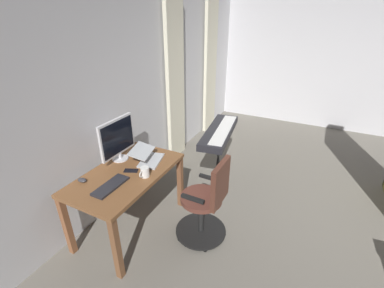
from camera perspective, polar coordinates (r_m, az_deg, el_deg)
The scene contains 15 objects.
ground_plane at distance 3.73m, azimuth 32.70°, elevation -14.87°, with size 8.11×8.11×0.00m, color #69645A.
back_room_partition at distance 3.72m, azimuth -9.73°, elevation 13.45°, with size 6.24×0.10×2.78m, color silver.
left_room_partition at distance 6.13m, azimuth 34.37°, elevation 14.46°, with size 0.10×5.73×2.78m, color silver.
curtain_left_panel at distance 5.36m, azimuth 3.99°, elevation 15.99°, with size 0.48×0.06×2.47m, color beige.
curtain_right_panel at distance 4.16m, azimuth -3.65°, elevation 12.93°, with size 0.46×0.06×2.47m, color beige.
desk at distance 2.88m, azimuth -13.96°, elevation -7.62°, with size 1.24×0.71×0.73m.
office_chair at distance 2.79m, azimuth 3.23°, elevation -12.85°, with size 0.56×0.56×0.97m.
computer_monitor at distance 2.97m, azimuth -15.98°, elevation 1.23°, with size 0.51×0.18×0.48m.
computer_keyboard at distance 2.63m, azimuth -17.33°, elevation -8.73°, with size 0.38×0.15×0.02m, color #232328.
laptop at distance 2.95m, azimuth -9.65°, elevation -2.78°, with size 0.40×0.38×0.15m.
computer_mouse at distance 2.80m, azimuth -22.88°, elevation -7.27°, with size 0.06×0.10×0.04m, color #333338.
cell_phone_by_monitor at distance 3.26m, azimuth -10.75°, elevation -0.84°, with size 0.07×0.14×0.01m, color black.
cell_phone_face_up at distance 2.82m, azimuth -13.16°, elevation -5.69°, with size 0.07×0.14×0.01m, color black.
mug_coffee at distance 2.68m, azimuth -10.28°, elevation -6.05°, with size 0.13×0.09×0.10m.
piano_keyboard at distance 3.63m, azimuth 6.05°, elevation 2.45°, with size 1.17×0.49×0.81m.
Camera 1 is at (2.92, -0.71, 2.21)m, focal length 24.43 mm.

